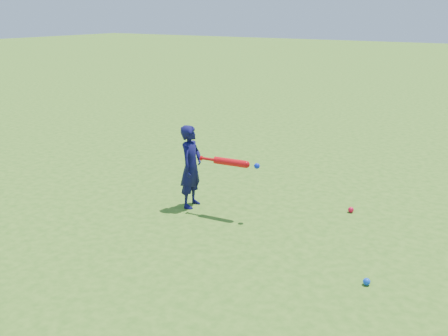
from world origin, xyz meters
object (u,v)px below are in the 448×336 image
(child, at_px, (191,167))
(ground_ball_blue, at_px, (367,282))
(ground_ball_red, at_px, (351,210))
(bat_swing, at_px, (233,163))

(child, distance_m, ground_ball_blue, 2.86)
(child, distance_m, ground_ball_red, 2.24)
(ground_ball_red, distance_m, bat_swing, 1.74)
(child, relative_size, ground_ball_red, 14.75)
(ground_ball_red, xyz_separation_m, ground_ball_blue, (0.75, -1.74, -0.00))
(ground_ball_red, relative_size, bat_swing, 0.09)
(ground_ball_red, bearing_deg, bat_swing, -144.23)
(ground_ball_blue, relative_size, bat_swing, 0.09)
(child, xyz_separation_m, bat_swing, (0.66, 0.02, 0.16))
(ground_ball_red, height_order, ground_ball_blue, ground_ball_red)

